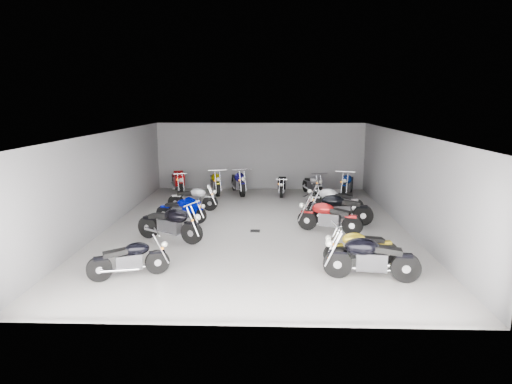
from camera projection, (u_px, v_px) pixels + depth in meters
ground at (256, 227)px, 15.54m from camera, size 14.00×14.00×0.00m
wall_back at (260, 156)px, 22.09m from camera, size 10.00×0.10×3.20m
wall_left at (108, 180)px, 15.39m from camera, size 0.10×14.00×3.20m
wall_right at (407, 182)px, 15.07m from camera, size 0.10×14.00×3.20m
ceiling at (256, 132)px, 14.91m from camera, size 10.00×14.00×0.04m
drain_grate at (255, 231)px, 15.05m from camera, size 0.32×0.32×0.01m
motorcycle_left_a at (130, 259)px, 11.01m from camera, size 1.86×0.90×0.87m
motorcycle_left_c at (170, 224)px, 13.88m from camera, size 2.16×0.99×1.00m
motorcycle_left_e at (182, 210)px, 16.05m from camera, size 1.86×0.57×0.83m
motorcycle_left_f at (193, 198)px, 17.87m from camera, size 2.00×0.44×0.88m
motorcycle_right_a at (370, 258)px, 10.84m from camera, size 2.28×0.56×1.01m
motorcycle_right_b at (360, 247)px, 11.88m from camera, size 1.99×0.49×0.88m
motorcycle_right_d at (329, 217)px, 14.80m from camera, size 2.05×1.03×0.96m
motorcycle_right_e at (339, 209)px, 15.81m from camera, size 2.29×0.56×1.01m
motorcycle_right_f at (334, 201)px, 17.18m from camera, size 2.11×0.91×0.97m
motorcycle_back_a at (177, 181)px, 21.22m from camera, size 0.96×2.21×1.01m
motorcycle_back_b at (215, 182)px, 21.14m from camera, size 0.71×2.17×0.97m
motorcycle_back_c at (238, 182)px, 21.06m from camera, size 0.81×2.24×1.01m
motorcycle_back_d at (283, 185)px, 20.78m from camera, size 0.42×1.86×0.82m
motorcycle_back_e at (313, 185)px, 20.82m from camera, size 0.77×1.93×0.88m
motorcycle_back_f at (348, 184)px, 20.66m from camera, size 0.83×2.15×0.98m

